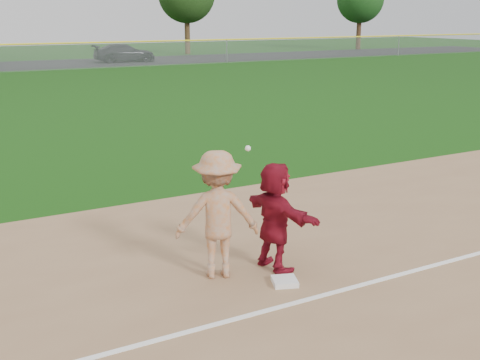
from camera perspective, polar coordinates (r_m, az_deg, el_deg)
ground at (r=9.84m, az=4.29°, el=-9.37°), size 160.00×160.00×0.00m
foul_line at (r=9.24m, az=7.06°, el=-11.01°), size 60.00×0.10×0.01m
first_base at (r=9.62m, az=4.26°, el=-9.56°), size 0.49×0.49×0.08m
base_runner at (r=9.88m, az=3.35°, el=-3.44°), size 0.75×1.74×1.82m
car_right at (r=55.57m, az=-10.91°, el=11.74°), size 5.58×2.60×1.58m
first_base_play at (r=9.55m, az=-2.16°, el=-3.29°), size 1.52×1.19×2.14m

